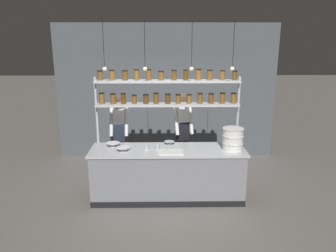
{
  "coord_description": "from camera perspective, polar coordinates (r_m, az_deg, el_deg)",
  "views": [
    {
      "loc": [
        -0.08,
        -5.38,
        2.78
      ],
      "look_at": [
        0.01,
        0.2,
        1.28
      ],
      "focal_mm": 35.0,
      "sensor_mm": 36.0,
      "label": 1
    }
  ],
  "objects": [
    {
      "name": "prep_counter",
      "position": [
        5.86,
        -0.04,
        -8.28
      ],
      "size": [
        2.69,
        0.76,
        0.92
      ],
      "color": "gray",
      "rests_on": "ground_plane"
    },
    {
      "name": "cutting_board",
      "position": [
        5.51,
        0.59,
        -4.54
      ],
      "size": [
        0.4,
        0.26,
        0.02
      ],
      "color": "silver",
      "rests_on": "prep_counter"
    },
    {
      "name": "pendant_light_row",
      "position": [
        5.4,
        0.08,
        10.42
      ],
      "size": [
        2.15,
        0.07,
        0.8
      ],
      "color": "black"
    },
    {
      "name": "serving_cup_by_board",
      "position": [
        5.67,
        -3.78,
        -3.7
      ],
      "size": [
        0.08,
        0.08,
        0.08
      ],
      "color": "#B2B7BC",
      "rests_on": "prep_counter"
    },
    {
      "name": "chef_left",
      "position": [
        6.47,
        -8.41,
        -1.21
      ],
      "size": [
        0.36,
        0.3,
        1.71
      ],
      "rotation": [
        0.0,
        0.0,
        0.01
      ],
      "color": "black",
      "rests_on": "ground_plane"
    },
    {
      "name": "serving_cup_front",
      "position": [
        5.69,
        -1.86,
        -3.5
      ],
      "size": [
        0.08,
        0.08,
        0.1
      ],
      "color": "#B2B7BC",
      "rests_on": "prep_counter"
    },
    {
      "name": "ground_plane",
      "position": [
        6.06,
        -0.04,
        -12.27
      ],
      "size": [
        40.0,
        40.0,
        0.0
      ],
      "primitive_type": "plane",
      "color": "slate"
    },
    {
      "name": "back_wall",
      "position": [
        7.69,
        -0.3,
        5.91
      ],
      "size": [
        5.09,
        0.12,
        3.11
      ],
      "primitive_type": "cube",
      "color": "#4C5156",
      "rests_on": "ground_plane"
    },
    {
      "name": "prep_bowl_near_left",
      "position": [
        5.89,
        -9.54,
        -3.24
      ],
      "size": [
        0.25,
        0.25,
        0.07
      ],
      "color": "white",
      "rests_on": "prep_counter"
    },
    {
      "name": "prep_bowl_center_front",
      "position": [
        5.63,
        -7.84,
        -4.04
      ],
      "size": [
        0.24,
        0.24,
        0.07
      ],
      "color": "white",
      "rests_on": "prep_counter"
    },
    {
      "name": "spice_shelf_unit",
      "position": [
        5.79,
        -0.11,
        5.5
      ],
      "size": [
        2.57,
        0.28,
        2.27
      ],
      "color": "#B7BABF",
      "rests_on": "ground_plane"
    },
    {
      "name": "chef_center",
      "position": [
        6.39,
        2.57,
        -0.86
      ],
      "size": [
        0.41,
        0.34,
        1.76
      ],
      "rotation": [
        0.0,
        0.0,
        0.23
      ],
      "color": "black",
      "rests_on": "ground_plane"
    },
    {
      "name": "container_stack",
      "position": [
        5.72,
        11.21,
        -2.21
      ],
      "size": [
        0.36,
        0.36,
        0.38
      ],
      "color": "white",
      "rests_on": "prep_counter"
    },
    {
      "name": "prep_bowl_center_back",
      "position": [
        5.94,
        0.22,
        -2.95
      ],
      "size": [
        0.19,
        0.19,
        0.05
      ],
      "color": "#B2B7BC",
      "rests_on": "prep_counter"
    }
  ]
}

